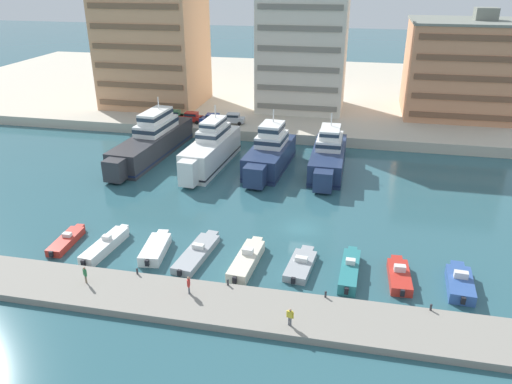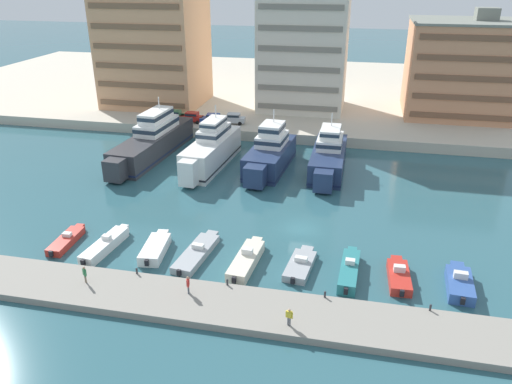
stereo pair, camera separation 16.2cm
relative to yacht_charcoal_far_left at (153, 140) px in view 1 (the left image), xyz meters
name	(u,v)px [view 1 (the left image)]	position (x,y,z in m)	size (l,w,h in m)	color
ground_plane	(301,228)	(24.77, -18.54, -2.35)	(400.00, 400.00, 0.00)	#2D5B66
quay_promenade	(337,92)	(24.77, 44.47, -1.53)	(180.00, 70.00, 1.66)	beige
pier_dock	(277,313)	(24.77, -33.96, -2.03)	(120.00, 5.62, 0.65)	gray
yacht_charcoal_far_left	(153,140)	(0.00, 0.00, 0.00)	(6.06, 22.98, 8.32)	#333338
yacht_white_left	(211,149)	(9.80, -2.38, 0.11)	(5.07, 17.72, 8.33)	white
yacht_navy_mid_left	(269,154)	(18.13, -1.71, -0.12)	(5.74, 15.98, 8.07)	navy
yacht_navy_center_left	(328,156)	(26.24, -0.43, -0.27)	(4.41, 17.24, 7.59)	navy
motorboat_red_far_left	(67,240)	(1.55, -26.82, -1.96)	(1.79, 6.25, 1.12)	red
motorboat_white_left	(106,245)	(6.06, -27.10, -1.82)	(2.20, 7.68, 1.46)	white
motorboat_white_mid_left	(156,248)	(11.24, -26.63, -1.84)	(2.58, 6.27, 1.03)	white
motorboat_grey_center_left	(197,253)	(15.46, -26.32, -1.98)	(2.86, 8.35, 1.15)	#9EA3A8
motorboat_cream_center	(247,260)	(20.61, -26.90, -1.80)	(2.37, 7.79, 1.63)	beige
motorboat_grey_center_right	(301,265)	(25.73, -26.39, -1.98)	(2.70, 6.36, 1.14)	#9EA3A8
motorboat_teal_mid_right	(350,270)	(30.29, -26.68, -1.79)	(1.85, 7.36, 1.55)	teal
motorboat_red_right	(399,276)	(34.74, -26.50, -1.89)	(2.06, 6.08, 1.44)	red
motorboat_blue_far_right	(460,283)	(39.93, -26.68, -1.82)	(2.43, 6.14, 1.61)	#33569E
car_silver_far_left	(155,114)	(-4.99, 13.27, 0.28)	(4.13, 1.98, 1.80)	#B7BCC1
car_green_left	(173,115)	(-1.60, 13.07, 0.28)	(4.12, 1.96, 1.80)	#2D6642
car_red_mid_left	(191,117)	(1.81, 12.55, 0.28)	(4.10, 1.92, 1.80)	red
car_blue_center_left	(212,119)	(5.65, 12.30, 0.28)	(4.14, 2.01, 1.80)	#28428E
car_silver_center	(233,118)	(8.98, 13.26, 0.28)	(4.20, 2.13, 1.80)	#B7BCC1
apartment_block_far_left	(154,49)	(-8.97, 24.15, 9.61)	(18.19, 15.47, 22.50)	tan
apartment_block_left	(304,33)	(19.01, 26.37, 12.99)	(15.73, 13.13, 29.24)	silver
apartment_block_mid_left	(460,68)	(46.69, 27.95, 7.49)	(18.52, 16.03, 18.27)	tan
pedestrian_near_edge	(290,316)	(26.02, -35.59, -0.78)	(0.59, 0.29, 1.55)	#4C515B
pedestrian_mid_deck	(189,284)	(17.01, -33.25, -0.71)	(0.33, 0.63, 1.67)	#4C515B
pedestrian_far_side	(85,274)	(7.61, -33.61, -0.75)	(0.49, 0.45, 1.60)	#7A6B56
bollard_west	(137,271)	(11.44, -31.40, -1.37)	(0.20, 0.20, 0.61)	#2D2D33
bollard_west_mid	(228,282)	(19.94, -31.40, -1.37)	(0.20, 0.20, 0.61)	#2D2D33
bollard_east_mid	(326,294)	(28.44, -31.40, -1.37)	(0.20, 0.20, 0.61)	#2D2D33
bollard_east	(431,307)	(36.93, -31.40, -1.37)	(0.20, 0.20, 0.61)	#2D2D33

